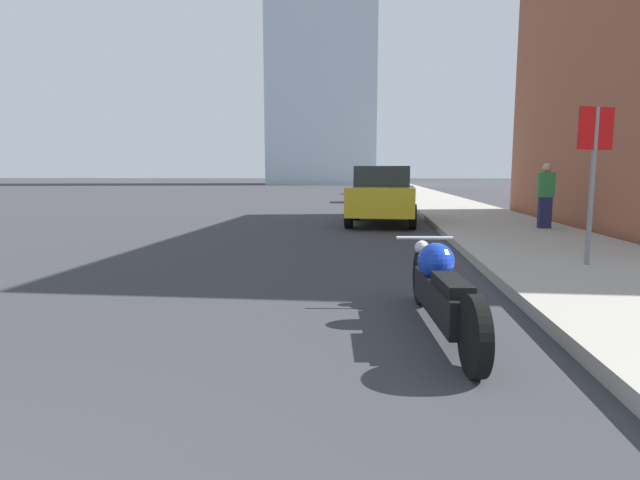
{
  "coord_description": "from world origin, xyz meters",
  "views": [
    {
      "loc": [
        2.25,
        -0.22,
        1.47
      ],
      "look_at": [
        1.46,
        6.98,
        0.52
      ],
      "focal_mm": 28.0,
      "sensor_mm": 36.0,
      "label": 1
    }
  ],
  "objects_px": {
    "parked_car_green": "(385,186)",
    "parked_car_black": "(380,182)",
    "motorcycle": "(441,290)",
    "stop_sign": "(594,159)",
    "parked_car_yellow": "(383,195)",
    "pedestrian": "(546,195)"
  },
  "relations": [
    {
      "from": "parked_car_green",
      "to": "parked_car_black",
      "type": "relative_size",
      "value": 0.91
    },
    {
      "from": "motorcycle",
      "to": "stop_sign",
      "type": "height_order",
      "value": "stop_sign"
    },
    {
      "from": "motorcycle",
      "to": "parked_car_yellow",
      "type": "bearing_deg",
      "value": 86.95
    },
    {
      "from": "parked_car_yellow",
      "to": "stop_sign",
      "type": "relative_size",
      "value": 1.81
    },
    {
      "from": "parked_car_yellow",
      "to": "pedestrian",
      "type": "xyz_separation_m",
      "value": [
        3.97,
        -2.03,
        0.1
      ]
    },
    {
      "from": "parked_car_yellow",
      "to": "stop_sign",
      "type": "xyz_separation_m",
      "value": [
        2.9,
        -7.25,
        0.84
      ]
    },
    {
      "from": "parked_car_yellow",
      "to": "parked_car_green",
      "type": "xyz_separation_m",
      "value": [
        0.3,
        12.06,
        -0.02
      ]
    },
    {
      "from": "stop_sign",
      "to": "pedestrian",
      "type": "height_order",
      "value": "stop_sign"
    },
    {
      "from": "parked_car_yellow",
      "to": "motorcycle",
      "type": "bearing_deg",
      "value": -84.57
    },
    {
      "from": "motorcycle",
      "to": "parked_car_green",
      "type": "height_order",
      "value": "parked_car_green"
    },
    {
      "from": "parked_car_black",
      "to": "motorcycle",
      "type": "bearing_deg",
      "value": -94.27
    },
    {
      "from": "parked_car_yellow",
      "to": "parked_car_black",
      "type": "bearing_deg",
      "value": 92.89
    },
    {
      "from": "parked_car_black",
      "to": "pedestrian",
      "type": "distance_m",
      "value": 25.8
    },
    {
      "from": "parked_car_black",
      "to": "stop_sign",
      "type": "bearing_deg",
      "value": -89.58
    },
    {
      "from": "motorcycle",
      "to": "parked_car_yellow",
      "type": "relative_size",
      "value": 0.65
    },
    {
      "from": "parked_car_green",
      "to": "pedestrian",
      "type": "xyz_separation_m",
      "value": [
        3.67,
        -14.09,
        0.12
      ]
    },
    {
      "from": "motorcycle",
      "to": "parked_car_green",
      "type": "relative_size",
      "value": 0.67
    },
    {
      "from": "stop_sign",
      "to": "pedestrian",
      "type": "distance_m",
      "value": 5.38
    },
    {
      "from": "parked_car_green",
      "to": "stop_sign",
      "type": "distance_m",
      "value": 19.51
    },
    {
      "from": "parked_car_black",
      "to": "stop_sign",
      "type": "relative_size",
      "value": 1.94
    },
    {
      "from": "parked_car_yellow",
      "to": "stop_sign",
      "type": "bearing_deg",
      "value": -65.06
    },
    {
      "from": "parked_car_yellow",
      "to": "parked_car_green",
      "type": "relative_size",
      "value": 1.02
    }
  ]
}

